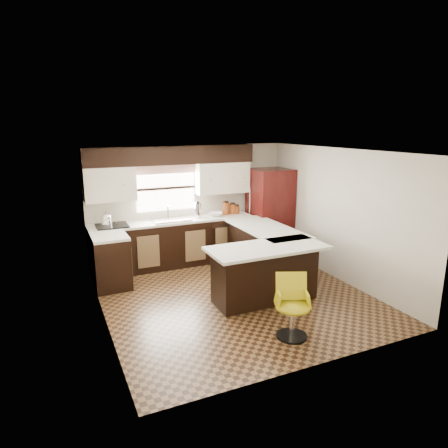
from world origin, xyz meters
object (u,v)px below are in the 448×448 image
bar_chair (293,308)px  peninsula_return (265,274)px  refrigerator (270,213)px  peninsula_long (263,253)px

bar_chair → peninsula_return: bearing=101.4°
peninsula_return → bar_chair: size_ratio=1.92×
refrigerator → bar_chair: refrigerator is taller
peninsula_return → peninsula_long: bearing=61.7°
refrigerator → bar_chair: 3.63m
peninsula_return → refrigerator: refrigerator is taller
refrigerator → peninsula_return: bearing=-122.2°
bar_chair → peninsula_long: bearing=93.5°
refrigerator → bar_chair: size_ratio=2.20×
refrigerator → bar_chair: (-1.55, -3.24, -0.52)m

